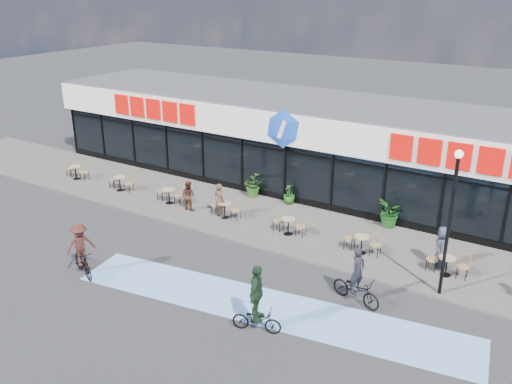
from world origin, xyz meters
TOP-DOWN VIEW (x-y plane):
  - ground at (0.00, 0.00)m, footprint 120.00×120.00m
  - sidewalk at (0.00, 4.50)m, footprint 44.00×5.00m
  - bike_lane at (4.00, -1.50)m, footprint 14.17×4.13m
  - building at (-0.00, 9.93)m, footprint 30.60×6.57m
  - lamp_post at (8.77, 2.30)m, footprint 0.28×0.28m
  - bistro_set_0 at (-11.22, 3.76)m, footprint 1.54×0.62m
  - bistro_set_1 at (-7.91, 3.76)m, footprint 1.54×0.62m
  - bistro_set_2 at (-4.60, 3.76)m, footprint 1.54×0.62m
  - bistro_set_3 at (-1.29, 3.76)m, footprint 1.54×0.62m
  - bistro_set_4 at (2.02, 3.76)m, footprint 1.54×0.62m
  - bistro_set_5 at (5.33, 3.76)m, footprint 1.54×0.62m
  - bistro_set_6 at (8.64, 3.76)m, footprint 1.54×0.62m
  - potted_plant_left at (-1.65, 6.59)m, footprint 1.38×1.37m
  - potted_plant_mid at (0.40, 6.73)m, footprint 0.69×0.69m
  - potted_plant_right at (5.46, 6.67)m, footprint 1.41×1.49m
  - patron_left at (-1.54, 3.63)m, footprint 0.67×0.51m
  - patron_right at (-3.31, 3.57)m, footprint 0.71×0.56m
  - pedestrian_a at (8.29, 4.19)m, footprint 0.76×0.94m
  - cyclist_a at (4.43, -2.81)m, footprint 1.68×1.17m
  - cyclist_b at (6.45, 0.35)m, footprint 2.01×1.12m
  - cyclist_c at (-2.89, -3.25)m, footprint 1.83×1.21m

SIDE VIEW (x-z plane):
  - ground at x=0.00m, z-range 0.00..0.00m
  - bike_lane at x=4.00m, z-range 0.00..0.01m
  - sidewalk at x=0.00m, z-range 0.00..0.10m
  - bistro_set_0 at x=-11.22m, z-range 0.11..1.01m
  - bistro_set_1 at x=-7.91m, z-range 0.11..1.01m
  - bistro_set_2 at x=-4.60m, z-range 0.11..1.01m
  - bistro_set_3 at x=-1.29m, z-range 0.11..1.01m
  - bistro_set_4 at x=2.02m, z-range 0.11..1.01m
  - bistro_set_5 at x=5.33m, z-range 0.11..1.01m
  - bistro_set_6 at x=8.64m, z-range 0.11..1.01m
  - potted_plant_mid at x=0.40m, z-range 0.10..1.13m
  - cyclist_b at x=6.45m, z-range -0.36..1.71m
  - potted_plant_left at x=-1.65m, z-range 0.10..1.26m
  - potted_plant_right at x=5.46m, z-range 0.10..1.41m
  - patron_right at x=-3.31m, z-range 0.10..1.54m
  - patron_left at x=-1.54m, z-range 0.10..1.73m
  - cyclist_c at x=-2.89m, z-range -0.12..1.96m
  - pedestrian_a at x=8.29m, z-range 0.10..1.77m
  - cyclist_a at x=4.43m, z-range -0.20..2.10m
  - building at x=0.00m, z-range -0.04..4.71m
  - lamp_post at x=8.77m, z-range 0.59..5.80m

